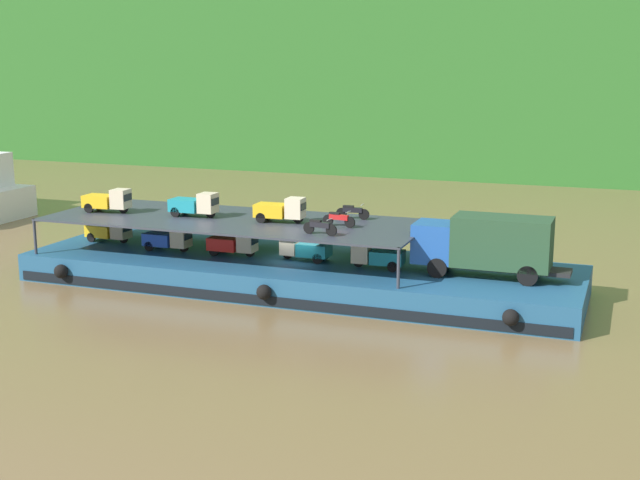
{
  "coord_description": "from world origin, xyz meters",
  "views": [
    {
      "loc": [
        16.96,
        -42.06,
        12.29
      ],
      "look_at": [
        1.3,
        0.0,
        2.7
      ],
      "focal_mm": 48.01,
      "sensor_mm": 36.0,
      "label": 1
    }
  ],
  "objects_px": {
    "motorcycle_upper_centre": "(339,219)",
    "mini_truck_upper_mid": "(195,204)",
    "motorcycle_upper_stbd": "(352,211)",
    "mini_truck_upper_fore": "(281,210)",
    "covered_lorry": "(486,244)",
    "mini_truck_lower_bow": "(377,255)",
    "mini_truck_upper_stern": "(108,200)",
    "motorcycle_upper_port": "(320,226)",
    "mini_truck_lower_mid": "(234,243)",
    "mini_truck_lower_fore": "(304,248)",
    "cargo_barge": "(298,273)",
    "mini_truck_lower_stern": "(110,230)",
    "mini_truck_lower_aft": "(168,239)"
  },
  "relations": [
    {
      "from": "mini_truck_upper_fore",
      "to": "motorcycle_upper_port",
      "type": "distance_m",
      "value": 4.02
    },
    {
      "from": "mini_truck_lower_fore",
      "to": "cargo_barge",
      "type": "bearing_deg",
      "value": -169.79
    },
    {
      "from": "motorcycle_upper_stbd",
      "to": "mini_truck_upper_fore",
      "type": "bearing_deg",
      "value": -146.5
    },
    {
      "from": "motorcycle_upper_centre",
      "to": "mini_truck_upper_mid",
      "type": "bearing_deg",
      "value": -179.83
    },
    {
      "from": "mini_truck_lower_stern",
      "to": "mini_truck_lower_fore",
      "type": "distance_m",
      "value": 12.68
    },
    {
      "from": "mini_truck_upper_stern",
      "to": "motorcycle_upper_centre",
      "type": "height_order",
      "value": "mini_truck_upper_stern"
    },
    {
      "from": "mini_truck_lower_fore",
      "to": "mini_truck_upper_stern",
      "type": "height_order",
      "value": "mini_truck_upper_stern"
    },
    {
      "from": "covered_lorry",
      "to": "motorcycle_upper_port",
      "type": "xyz_separation_m",
      "value": [
        -8.05,
        -2.22,
        0.74
      ]
    },
    {
      "from": "covered_lorry",
      "to": "mini_truck_lower_fore",
      "type": "distance_m",
      "value": 9.87
    },
    {
      "from": "mini_truck_lower_mid",
      "to": "mini_truck_upper_mid",
      "type": "xyz_separation_m",
      "value": [
        -2.48,
        0.21,
        2.0
      ]
    },
    {
      "from": "mini_truck_lower_stern",
      "to": "motorcycle_upper_port",
      "type": "distance_m",
      "value": 14.82
    },
    {
      "from": "mini_truck_lower_stern",
      "to": "mini_truck_lower_aft",
      "type": "relative_size",
      "value": 1.01
    },
    {
      "from": "covered_lorry",
      "to": "mini_truck_lower_fore",
      "type": "xyz_separation_m",
      "value": [
        -9.82,
        0.16,
        -1.0
      ]
    },
    {
      "from": "mini_truck_lower_fore",
      "to": "motorcycle_upper_port",
      "type": "height_order",
      "value": "motorcycle_upper_port"
    },
    {
      "from": "covered_lorry",
      "to": "mini_truck_lower_bow",
      "type": "height_order",
      "value": "covered_lorry"
    },
    {
      "from": "mini_truck_lower_aft",
      "to": "mini_truck_upper_fore",
      "type": "xyz_separation_m",
      "value": [
        6.75,
        0.55,
        2.0
      ]
    },
    {
      "from": "cargo_barge",
      "to": "mini_truck_lower_fore",
      "type": "xyz_separation_m",
      "value": [
        0.38,
        0.07,
        1.44
      ]
    },
    {
      "from": "mini_truck_lower_stern",
      "to": "cargo_barge",
      "type": "bearing_deg",
      "value": -2.19
    },
    {
      "from": "mini_truck_lower_aft",
      "to": "mini_truck_lower_mid",
      "type": "distance_m",
      "value": 4.03
    },
    {
      "from": "mini_truck_upper_stern",
      "to": "motorcycle_upper_stbd",
      "type": "bearing_deg",
      "value": 11.66
    },
    {
      "from": "cargo_barge",
      "to": "motorcycle_upper_centre",
      "type": "distance_m",
      "value": 3.95
    },
    {
      "from": "motorcycle_upper_stbd",
      "to": "motorcycle_upper_port",
      "type": "bearing_deg",
      "value": -92.33
    },
    {
      "from": "covered_lorry",
      "to": "motorcycle_upper_stbd",
      "type": "height_order",
      "value": "covered_lorry"
    },
    {
      "from": "mini_truck_lower_bow",
      "to": "mini_truck_upper_mid",
      "type": "height_order",
      "value": "mini_truck_upper_mid"
    },
    {
      "from": "mini_truck_lower_aft",
      "to": "mini_truck_lower_bow",
      "type": "xyz_separation_m",
      "value": [
        12.37,
        0.1,
        0.0
      ]
    },
    {
      "from": "mini_truck_lower_stern",
      "to": "motorcycle_upper_centre",
      "type": "height_order",
      "value": "motorcycle_upper_centre"
    },
    {
      "from": "mini_truck_upper_stern",
      "to": "motorcycle_upper_stbd",
      "type": "height_order",
      "value": "mini_truck_upper_stern"
    },
    {
      "from": "motorcycle_upper_centre",
      "to": "motorcycle_upper_port",
      "type": "bearing_deg",
      "value": -94.76
    },
    {
      "from": "mini_truck_upper_stern",
      "to": "motorcycle_upper_port",
      "type": "height_order",
      "value": "mini_truck_upper_stern"
    },
    {
      "from": "cargo_barge",
      "to": "mini_truck_lower_fore",
      "type": "height_order",
      "value": "mini_truck_lower_fore"
    },
    {
      "from": "mini_truck_lower_bow",
      "to": "motorcycle_upper_centre",
      "type": "xyz_separation_m",
      "value": [
        -2.25,
        0.34,
        1.74
      ]
    },
    {
      "from": "mini_truck_lower_mid",
      "to": "mini_truck_upper_fore",
      "type": "xyz_separation_m",
      "value": [
        2.73,
        0.34,
        2.0
      ]
    },
    {
      "from": "cargo_barge",
      "to": "mini_truck_upper_fore",
      "type": "bearing_deg",
      "value": 172.27
    },
    {
      "from": "cargo_barge",
      "to": "mini_truck_lower_aft",
      "type": "relative_size",
      "value": 11.01
    },
    {
      "from": "mini_truck_lower_stern",
      "to": "mini_truck_upper_fore",
      "type": "bearing_deg",
      "value": -1.69
    },
    {
      "from": "cargo_barge",
      "to": "mini_truck_upper_fore",
      "type": "distance_m",
      "value": 3.59
    },
    {
      "from": "mini_truck_lower_mid",
      "to": "motorcycle_upper_port",
      "type": "distance_m",
      "value": 6.5
    },
    {
      "from": "covered_lorry",
      "to": "mini_truck_lower_aft",
      "type": "height_order",
      "value": "covered_lorry"
    },
    {
      "from": "mini_truck_lower_stern",
      "to": "covered_lorry",
      "type": "bearing_deg",
      "value": -1.44
    },
    {
      "from": "covered_lorry",
      "to": "mini_truck_upper_stern",
      "type": "height_order",
      "value": "mini_truck_upper_stern"
    },
    {
      "from": "cargo_barge",
      "to": "motorcycle_upper_port",
      "type": "relative_size",
      "value": 16.03
    },
    {
      "from": "mini_truck_lower_fore",
      "to": "mini_truck_upper_fore",
      "type": "relative_size",
      "value": 0.99
    },
    {
      "from": "cargo_barge",
      "to": "motorcycle_upper_port",
      "type": "bearing_deg",
      "value": -47.08
    },
    {
      "from": "covered_lorry",
      "to": "mini_truck_lower_fore",
      "type": "bearing_deg",
      "value": 179.05
    },
    {
      "from": "mini_truck_lower_fore",
      "to": "motorcycle_upper_stbd",
      "type": "xyz_separation_m",
      "value": [
        1.96,
        2.3,
        1.74
      ]
    },
    {
      "from": "mini_truck_lower_aft",
      "to": "mini_truck_lower_fore",
      "type": "distance_m",
      "value": 8.17
    },
    {
      "from": "mini_truck_lower_fore",
      "to": "mini_truck_upper_stern",
      "type": "relative_size",
      "value": 0.98
    },
    {
      "from": "mini_truck_lower_fore",
      "to": "covered_lorry",
      "type": "bearing_deg",
      "value": -0.95
    },
    {
      "from": "motorcycle_upper_stbd",
      "to": "mini_truck_lower_fore",
      "type": "bearing_deg",
      "value": -130.51
    },
    {
      "from": "motorcycle_upper_port",
      "to": "mini_truck_lower_fore",
      "type": "bearing_deg",
      "value": 126.67
    }
  ]
}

